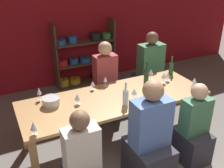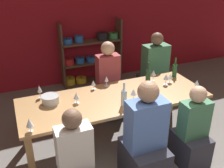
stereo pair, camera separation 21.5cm
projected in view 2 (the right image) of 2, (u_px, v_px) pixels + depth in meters
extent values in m
cube|color=maroon|center=(72.00, 18.00, 5.20)|extent=(8.80, 0.06, 2.70)
cube|color=#4C3828|center=(62.00, 57.00, 5.22)|extent=(0.04, 0.30, 1.32)
cube|color=#4C3828|center=(119.00, 49.00, 5.64)|extent=(0.04, 0.30, 1.32)
cube|color=#4C3828|center=(92.00, 81.00, 5.70)|extent=(1.24, 0.30, 0.04)
cylinder|color=gold|center=(70.00, 81.00, 5.50)|extent=(0.22, 0.22, 0.14)
sphere|color=black|center=(70.00, 77.00, 5.46)|extent=(0.02, 0.02, 0.02)
cylinder|color=gold|center=(81.00, 80.00, 5.59)|extent=(0.22, 0.22, 0.10)
sphere|color=black|center=(81.00, 77.00, 5.56)|extent=(0.02, 0.02, 0.02)
cylinder|color=black|center=(103.00, 75.00, 5.75)|extent=(0.22, 0.22, 0.14)
sphere|color=black|center=(103.00, 72.00, 5.72)|extent=(0.02, 0.02, 0.02)
cylinder|color=black|center=(113.00, 74.00, 5.83)|extent=(0.22, 0.22, 0.14)
sphere|color=black|center=(113.00, 70.00, 5.80)|extent=(0.02, 0.02, 0.02)
cube|color=#4C3828|center=(92.00, 62.00, 5.51)|extent=(1.24, 0.30, 0.04)
cylinder|color=red|center=(68.00, 62.00, 5.31)|extent=(0.22, 0.22, 0.12)
sphere|color=black|center=(68.00, 58.00, 5.28)|extent=(0.02, 0.02, 0.02)
cylinder|color=#235BAD|center=(80.00, 60.00, 5.40)|extent=(0.18, 0.18, 0.11)
sphere|color=black|center=(80.00, 57.00, 5.37)|extent=(0.02, 0.02, 0.02)
cylinder|color=#235BAD|center=(92.00, 59.00, 5.49)|extent=(0.22, 0.22, 0.10)
sphere|color=black|center=(91.00, 56.00, 5.46)|extent=(0.02, 0.02, 0.02)
cylinder|color=#E0561E|center=(113.00, 55.00, 5.65)|extent=(0.19, 0.19, 0.12)
sphere|color=black|center=(113.00, 52.00, 5.62)|extent=(0.02, 0.02, 0.02)
cube|color=#4C3828|center=(91.00, 42.00, 5.33)|extent=(1.24, 0.30, 0.04)
cylinder|color=#235BAD|center=(67.00, 41.00, 5.13)|extent=(0.22, 0.22, 0.10)
sphere|color=black|center=(67.00, 38.00, 5.10)|extent=(0.02, 0.02, 0.02)
cylinder|color=#235BAD|center=(79.00, 39.00, 5.21)|extent=(0.18, 0.18, 0.13)
sphere|color=black|center=(79.00, 35.00, 5.17)|extent=(0.02, 0.02, 0.02)
cylinder|color=black|center=(102.00, 36.00, 5.37)|extent=(0.22, 0.22, 0.14)
sphere|color=black|center=(102.00, 32.00, 5.34)|extent=(0.02, 0.02, 0.02)
cylinder|color=#338447|center=(113.00, 35.00, 5.46)|extent=(0.20, 0.20, 0.12)
sphere|color=black|center=(113.00, 32.00, 5.43)|extent=(0.02, 0.02, 0.02)
cube|color=#AD7F4C|center=(115.00, 98.00, 3.55)|extent=(2.55, 0.92, 0.04)
cube|color=#AD7F4C|center=(31.00, 160.00, 2.98)|extent=(0.08, 0.08, 0.68)
cube|color=#AD7F4C|center=(201.00, 117.00, 3.80)|extent=(0.08, 0.08, 0.68)
cube|color=#AD7F4C|center=(24.00, 125.00, 3.61)|extent=(0.08, 0.08, 0.68)
cube|color=#AD7F4C|center=(171.00, 94.00, 4.43)|extent=(0.08, 0.08, 0.68)
cylinder|color=#B7BABC|center=(50.00, 99.00, 3.37)|extent=(0.22, 0.22, 0.10)
torus|color=#B7BABC|center=(50.00, 96.00, 3.35)|extent=(0.23, 0.23, 0.01)
cylinder|color=#B2C6C1|center=(124.00, 98.00, 3.29)|extent=(0.07, 0.07, 0.21)
cone|color=#B2C6C1|center=(124.00, 90.00, 3.24)|extent=(0.07, 0.07, 0.03)
cylinder|color=#B2C6C1|center=(124.00, 85.00, 3.21)|extent=(0.03, 0.03, 0.08)
cylinder|color=#19381E|center=(148.00, 78.00, 3.83)|extent=(0.07, 0.07, 0.23)
cone|color=#19381E|center=(148.00, 69.00, 3.78)|extent=(0.07, 0.07, 0.03)
cylinder|color=#19381E|center=(149.00, 65.00, 3.75)|extent=(0.03, 0.03, 0.09)
cylinder|color=#1E4C23|center=(175.00, 70.00, 4.14)|extent=(0.07, 0.07, 0.19)
cone|color=#1E4C23|center=(175.00, 64.00, 4.09)|extent=(0.07, 0.07, 0.03)
cylinder|color=#1E4C23|center=(176.00, 60.00, 4.07)|extent=(0.03, 0.03, 0.08)
cylinder|color=white|center=(157.00, 99.00, 3.50)|extent=(0.06, 0.06, 0.00)
cylinder|color=white|center=(157.00, 96.00, 3.48)|extent=(0.01, 0.01, 0.06)
cone|color=white|center=(158.00, 91.00, 3.45)|extent=(0.06, 0.06, 0.09)
cylinder|color=white|center=(195.00, 94.00, 3.61)|extent=(0.07, 0.07, 0.00)
cylinder|color=white|center=(195.00, 92.00, 3.60)|extent=(0.01, 0.01, 0.06)
cone|color=white|center=(196.00, 87.00, 3.56)|extent=(0.08, 0.08, 0.09)
cylinder|color=beige|center=(195.00, 88.00, 3.57)|extent=(0.04, 0.04, 0.04)
cylinder|color=white|center=(107.00, 86.00, 3.85)|extent=(0.07, 0.07, 0.00)
cylinder|color=white|center=(106.00, 83.00, 3.84)|extent=(0.01, 0.01, 0.07)
cone|color=white|center=(106.00, 79.00, 3.81)|extent=(0.06, 0.06, 0.08)
cylinder|color=maroon|center=(106.00, 80.00, 3.81)|extent=(0.03, 0.03, 0.03)
cylinder|color=white|center=(196.00, 89.00, 3.74)|extent=(0.06, 0.06, 0.00)
cylinder|color=white|center=(196.00, 87.00, 3.72)|extent=(0.01, 0.01, 0.07)
cone|color=white|center=(197.00, 82.00, 3.69)|extent=(0.07, 0.07, 0.08)
cylinder|color=white|center=(94.00, 89.00, 3.76)|extent=(0.06, 0.06, 0.00)
cylinder|color=white|center=(93.00, 87.00, 3.74)|extent=(0.01, 0.01, 0.06)
cone|color=white|center=(93.00, 83.00, 3.71)|extent=(0.06, 0.06, 0.07)
cylinder|color=white|center=(133.00, 101.00, 3.45)|extent=(0.06, 0.06, 0.00)
cylinder|color=white|center=(133.00, 98.00, 3.43)|extent=(0.01, 0.01, 0.09)
cone|color=white|center=(134.00, 92.00, 3.39)|extent=(0.08, 0.08, 0.08)
cylinder|color=maroon|center=(133.00, 93.00, 3.40)|extent=(0.04, 0.04, 0.03)
cylinder|color=white|center=(31.00, 131.00, 2.83)|extent=(0.06, 0.06, 0.00)
cylinder|color=white|center=(30.00, 129.00, 2.82)|extent=(0.01, 0.01, 0.06)
cone|color=white|center=(29.00, 122.00, 2.78)|extent=(0.08, 0.08, 0.10)
cylinder|color=beige|center=(30.00, 124.00, 2.79)|extent=(0.04, 0.04, 0.04)
cylinder|color=white|center=(170.00, 82.00, 3.96)|extent=(0.07, 0.07, 0.00)
cylinder|color=white|center=(170.00, 80.00, 3.94)|extent=(0.01, 0.01, 0.06)
cone|color=white|center=(170.00, 76.00, 3.91)|extent=(0.08, 0.08, 0.07)
cylinder|color=white|center=(41.00, 98.00, 3.52)|extent=(0.06, 0.06, 0.00)
cylinder|color=white|center=(40.00, 95.00, 3.50)|extent=(0.01, 0.01, 0.08)
cone|color=white|center=(39.00, 89.00, 3.46)|extent=(0.06, 0.06, 0.09)
cylinder|color=maroon|center=(40.00, 90.00, 3.48)|extent=(0.03, 0.03, 0.04)
cylinder|color=white|center=(165.00, 84.00, 3.90)|extent=(0.07, 0.07, 0.00)
cylinder|color=white|center=(166.00, 82.00, 3.88)|extent=(0.01, 0.01, 0.08)
cone|color=white|center=(166.00, 77.00, 3.84)|extent=(0.08, 0.08, 0.08)
cylinder|color=white|center=(77.00, 103.00, 3.39)|extent=(0.07, 0.07, 0.00)
cylinder|color=white|center=(77.00, 100.00, 3.38)|extent=(0.01, 0.01, 0.06)
cone|color=white|center=(76.00, 96.00, 3.35)|extent=(0.08, 0.08, 0.08)
cylinder|color=white|center=(153.00, 80.00, 4.02)|extent=(0.06, 0.06, 0.00)
cylinder|color=white|center=(153.00, 78.00, 4.00)|extent=(0.01, 0.01, 0.08)
cone|color=white|center=(153.00, 73.00, 3.97)|extent=(0.08, 0.08, 0.08)
cylinder|color=maroon|center=(153.00, 74.00, 3.98)|extent=(0.04, 0.04, 0.03)
cube|color=silver|center=(74.00, 148.00, 2.63)|extent=(0.36, 0.20, 0.49)
sphere|color=brown|center=(72.00, 119.00, 2.48)|extent=(0.20, 0.20, 0.20)
cube|color=#2D2D38|center=(108.00, 102.00, 4.41)|extent=(0.36, 0.45, 0.47)
cube|color=#99383D|center=(108.00, 73.00, 4.18)|extent=(0.36, 0.20, 0.60)
sphere|color=tan|center=(108.00, 48.00, 4.01)|extent=(0.22, 0.22, 0.22)
cube|color=#2D2D38|center=(144.00, 162.00, 3.08)|extent=(0.44, 0.55, 0.49)
cube|color=#4C70B7|center=(146.00, 125.00, 2.85)|extent=(0.44, 0.24, 0.58)
sphere|color=#9E7556|center=(148.00, 92.00, 2.68)|extent=(0.23, 0.23, 0.23)
cube|color=#2D2D38|center=(153.00, 89.00, 4.82)|extent=(0.44, 0.55, 0.49)
cube|color=#3D7551|center=(155.00, 61.00, 4.59)|extent=(0.44, 0.24, 0.60)
sphere|color=brown|center=(157.00, 39.00, 4.41)|extent=(0.22, 0.22, 0.22)
cube|color=#2D2D38|center=(190.00, 148.00, 3.36)|extent=(0.36, 0.45, 0.42)
cube|color=#3D7551|center=(194.00, 119.00, 3.17)|extent=(0.36, 0.20, 0.47)
sphere|color=tan|center=(198.00, 94.00, 3.02)|extent=(0.20, 0.20, 0.20)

